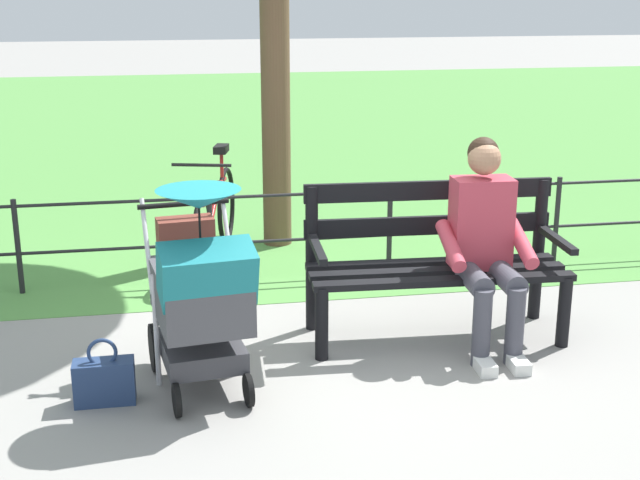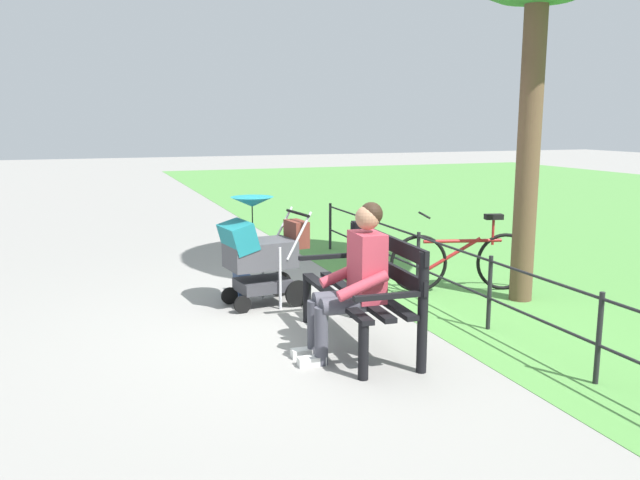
{
  "view_description": "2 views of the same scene",
  "coord_description": "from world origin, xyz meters",
  "px_view_note": "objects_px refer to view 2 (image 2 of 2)",
  "views": [
    {
      "loc": [
        0.97,
        4.86,
        2.16
      ],
      "look_at": [
        0.13,
        0.15,
        0.74
      ],
      "focal_mm": 48.72,
      "sensor_mm": 36.0,
      "label": 1
    },
    {
      "loc": [
        -5.63,
        2.14,
        1.92
      ],
      "look_at": [
        0.13,
        0.03,
        0.79
      ],
      "focal_mm": 36.71,
      "sensor_mm": 36.0,
      "label": 2
    }
  ],
  "objects_px": {
    "person_on_bench": "(354,276)",
    "stroller": "(260,250)",
    "park_bench": "(367,285)",
    "handbag": "(242,282)",
    "bicycle": "(462,260)"
  },
  "relations": [
    {
      "from": "handbag",
      "to": "bicycle",
      "type": "height_order",
      "value": "bicycle"
    },
    {
      "from": "person_on_bench",
      "to": "handbag",
      "type": "relative_size",
      "value": 3.45
    },
    {
      "from": "handbag",
      "to": "park_bench",
      "type": "bearing_deg",
      "value": -162.68
    },
    {
      "from": "handbag",
      "to": "person_on_bench",
      "type": "bearing_deg",
      "value": -169.88
    },
    {
      "from": "person_on_bench",
      "to": "handbag",
      "type": "distance_m",
      "value": 2.36
    },
    {
      "from": "park_bench",
      "to": "stroller",
      "type": "height_order",
      "value": "stroller"
    },
    {
      "from": "park_bench",
      "to": "person_on_bench",
      "type": "relative_size",
      "value": 1.27
    },
    {
      "from": "person_on_bench",
      "to": "stroller",
      "type": "relative_size",
      "value": 1.11
    },
    {
      "from": "park_bench",
      "to": "stroller",
      "type": "relative_size",
      "value": 1.41
    },
    {
      "from": "park_bench",
      "to": "handbag",
      "type": "distance_m",
      "value": 2.14
    },
    {
      "from": "person_on_bench",
      "to": "bicycle",
      "type": "distance_m",
      "value": 2.51
    },
    {
      "from": "person_on_bench",
      "to": "bicycle",
      "type": "xyz_separation_m",
      "value": [
        1.51,
        -1.98,
        -0.31
      ]
    },
    {
      "from": "person_on_bench",
      "to": "handbag",
      "type": "xyz_separation_m",
      "value": [
        2.26,
        0.4,
        -0.55
      ]
    },
    {
      "from": "park_bench",
      "to": "person_on_bench",
      "type": "bearing_deg",
      "value": 138.42
    },
    {
      "from": "stroller",
      "to": "bicycle",
      "type": "bearing_deg",
      "value": -95.45
    }
  ]
}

